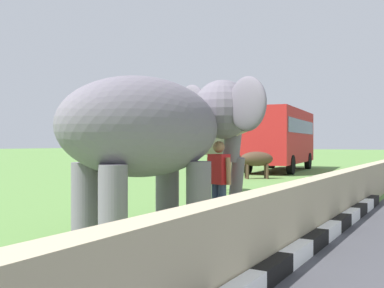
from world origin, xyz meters
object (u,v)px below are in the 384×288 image
object	(u,v)px
person_handler	(219,178)
cow_mid	(256,159)
elephant	(161,130)
bus_red	(280,135)
cow_near	(227,166)

from	to	relation	value
person_handler	cow_mid	size ratio (longest dim) A/B	0.94
elephant	person_handler	bearing A→B (deg)	-18.62
elephant	person_handler	world-z (taller)	elephant
bus_red	cow_mid	world-z (taller)	bus_red
bus_red	elephant	bearing A→B (deg)	-166.72
elephant	bus_red	size ratio (longest dim) A/B	0.48
bus_red	cow_mid	distance (m)	6.16
person_handler	cow_mid	world-z (taller)	person_handler
person_handler	cow_near	bearing A→B (deg)	24.68
cow_mid	person_handler	bearing A→B (deg)	-160.91
person_handler	cow_near	world-z (taller)	person_handler
person_handler	bus_red	bearing A→B (deg)	15.69
bus_red	cow_near	size ratio (longest dim) A/B	4.56
elephant	cow_near	world-z (taller)	elephant
elephant	cow_mid	world-z (taller)	elephant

